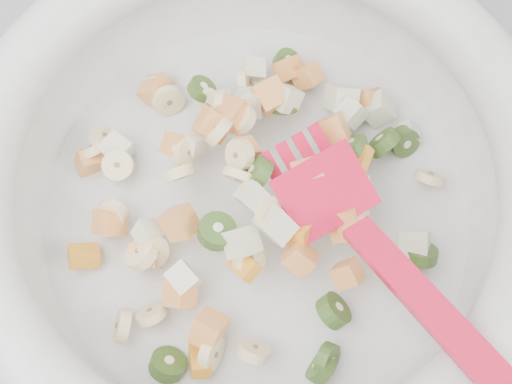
% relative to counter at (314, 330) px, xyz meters
% --- Properties ---
extents(counter, '(2.00, 0.60, 0.90)m').
position_rel_counter_xyz_m(counter, '(0.00, 0.00, 0.00)').
color(counter, '#A8A7AD').
rests_on(counter, ground).
extents(mixing_bowl, '(0.47, 0.44, 0.16)m').
position_rel_counter_xyz_m(mixing_bowl, '(-0.09, -0.01, 0.52)').
color(mixing_bowl, silver).
rests_on(mixing_bowl, counter).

